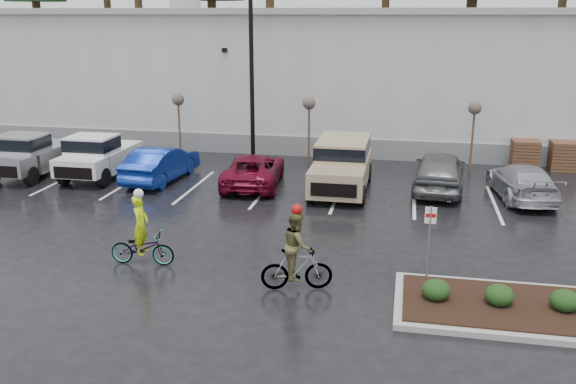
% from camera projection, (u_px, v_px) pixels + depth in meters
% --- Properties ---
extents(ground, '(120.00, 120.00, 0.00)m').
position_uv_depth(ground, '(286.00, 276.00, 16.88)').
color(ground, black).
rests_on(ground, ground).
extents(warehouse, '(60.50, 15.50, 7.20)m').
position_uv_depth(warehouse, '(358.00, 70.00, 36.52)').
color(warehouse, '#B5B9BA').
rests_on(warehouse, ground).
extents(wooded_ridge, '(80.00, 25.00, 6.00)m').
position_uv_depth(wooded_ridge, '(378.00, 55.00, 58.35)').
color(wooded_ridge, '#1F3D19').
rests_on(wooded_ridge, ground).
extents(lamppost, '(0.50, 1.00, 9.22)m').
position_uv_depth(lamppost, '(251.00, 43.00, 27.29)').
color(lamppost, black).
rests_on(lamppost, ground).
extents(sapling_west, '(0.60, 0.60, 3.20)m').
position_uv_depth(sapling_west, '(178.00, 103.00, 29.82)').
color(sapling_west, '#4A2D1D').
rests_on(sapling_west, ground).
extents(sapling_mid, '(0.60, 0.60, 3.20)m').
position_uv_depth(sapling_mid, '(309.00, 107.00, 28.61)').
color(sapling_mid, '#4A2D1D').
rests_on(sapling_mid, ground).
extents(sapling_east, '(0.60, 0.60, 3.20)m').
position_uv_depth(sapling_east, '(475.00, 112.00, 27.21)').
color(sapling_east, '#4A2D1D').
rests_on(sapling_east, ground).
extents(pallet_stack_a, '(1.20, 1.20, 1.35)m').
position_uv_depth(pallet_stack_a, '(524.00, 154.00, 28.27)').
color(pallet_stack_a, '#4A2D1D').
rests_on(pallet_stack_a, ground).
extents(pallet_stack_b, '(1.20, 1.20, 1.35)m').
position_uv_depth(pallet_stack_b, '(563.00, 156.00, 27.96)').
color(pallet_stack_b, '#4A2D1D').
rests_on(pallet_stack_b, ground).
extents(curb_island, '(8.00, 3.00, 0.15)m').
position_uv_depth(curb_island, '(563.00, 313.00, 14.62)').
color(curb_island, gray).
rests_on(curb_island, ground).
extents(mulch_bed, '(7.60, 2.60, 0.04)m').
position_uv_depth(mulch_bed, '(564.00, 310.00, 14.59)').
color(mulch_bed, black).
rests_on(mulch_bed, curb_island).
extents(shrub_a, '(0.70, 0.70, 0.52)m').
position_uv_depth(shrub_a, '(436.00, 290.00, 15.08)').
color(shrub_a, black).
rests_on(shrub_a, curb_island).
extents(shrub_b, '(0.70, 0.70, 0.52)m').
position_uv_depth(shrub_b, '(499.00, 295.00, 14.80)').
color(shrub_b, black).
rests_on(shrub_b, curb_island).
extents(shrub_c, '(0.70, 0.70, 0.52)m').
position_uv_depth(shrub_c, '(565.00, 301.00, 14.52)').
color(shrub_c, black).
rests_on(shrub_c, curb_island).
extents(fire_lane_sign, '(0.30, 0.05, 2.20)m').
position_uv_depth(fire_lane_sign, '(429.00, 235.00, 15.96)').
color(fire_lane_sign, gray).
rests_on(fire_lane_sign, ground).
extents(pickup_silver, '(2.10, 5.20, 1.96)m').
position_uv_depth(pickup_silver, '(35.00, 152.00, 27.26)').
color(pickup_silver, '#9FA2A7').
rests_on(pickup_silver, ground).
extents(pickup_white, '(2.10, 5.20, 1.96)m').
position_uv_depth(pickup_white, '(103.00, 154.00, 27.01)').
color(pickup_white, white).
rests_on(pickup_white, ground).
extents(car_blue, '(1.99, 4.70, 1.51)m').
position_uv_depth(car_blue, '(161.00, 163.00, 26.19)').
color(car_blue, navy).
rests_on(car_blue, ground).
extents(car_red, '(2.65, 4.97, 1.33)m').
position_uv_depth(car_red, '(254.00, 170.00, 25.51)').
color(car_red, maroon).
rests_on(car_red, ground).
extents(suv_tan, '(2.20, 5.10, 2.06)m').
position_uv_depth(suv_tan, '(341.00, 166.00, 24.58)').
color(suv_tan, tan).
rests_on(suv_tan, ground).
extents(car_grey, '(2.34, 4.99, 1.65)m').
position_uv_depth(car_grey, '(439.00, 171.00, 24.72)').
color(car_grey, '#5A5D5F').
rests_on(car_grey, ground).
extents(car_far_silver, '(2.44, 4.85, 1.35)m').
position_uv_depth(car_far_silver, '(522.00, 181.00, 23.72)').
color(car_far_silver, '#AFB2B7').
rests_on(car_far_silver, ground).
extents(cyclist_hivis, '(1.91, 0.77, 2.27)m').
position_uv_depth(cyclist_hivis, '(142.00, 241.00, 17.47)').
color(cyclist_hivis, '#3F3F44').
rests_on(cyclist_hivis, ground).
extents(cyclist_olive, '(1.89, 0.96, 2.35)m').
position_uv_depth(cyclist_olive, '(297.00, 259.00, 15.83)').
color(cyclist_olive, '#3F3F44').
rests_on(cyclist_olive, ground).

